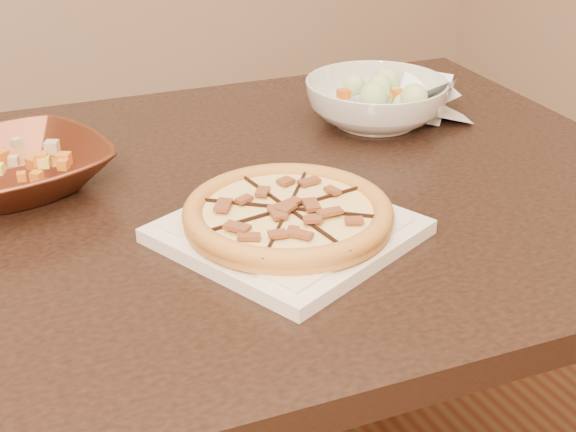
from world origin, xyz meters
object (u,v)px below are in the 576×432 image
at_px(dining_table, 181,264).
at_px(plate, 288,230).
at_px(bronze_bowl, 17,169).
at_px(salad_bowl, 376,102).
at_px(pizza, 288,213).

relative_size(dining_table, plate, 4.25).
bearing_deg(bronze_bowl, salad_bowl, 0.57).
xyz_separation_m(pizza, salad_bowl, (0.31, 0.30, 0.00)).
bearing_deg(pizza, plate, 2.65).
bearing_deg(pizza, bronze_bowl, 133.53).
xyz_separation_m(plate, salad_bowl, (0.31, 0.30, 0.03)).
distance_m(dining_table, salad_bowl, 0.44).
distance_m(plate, salad_bowl, 0.43).
bearing_deg(salad_bowl, bronze_bowl, -179.43).
bearing_deg(pizza, salad_bowl, 43.96).
distance_m(dining_table, pizza, 0.23).
bearing_deg(plate, pizza, -177.35).
xyz_separation_m(bronze_bowl, salad_bowl, (0.58, 0.01, 0.01)).
distance_m(bronze_bowl, salad_bowl, 0.58).
height_order(plate, pizza, pizza).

